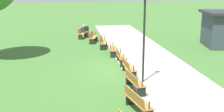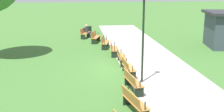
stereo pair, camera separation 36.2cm
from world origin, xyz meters
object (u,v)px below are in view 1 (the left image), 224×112
object	(u,v)px
bench_2	(103,42)
bench_5	(128,67)
lamp_post	(144,22)
bench_6	(134,81)
bench_1	(93,37)
bench_4	(121,56)
bench_0	(82,33)
bench_3	(112,48)
trash_bin	(86,30)
bench_7	(137,101)
kiosk	(220,29)
person_seated	(85,31)

from	to	relation	value
bench_2	bench_5	distance (m)	6.74
lamp_post	bench_6	bearing A→B (deg)	-32.36
bench_1	bench_4	xyz separation A→B (m)	(6.64, 1.14, 0.00)
bench_0	bench_3	bearing A→B (deg)	36.69
bench_0	lamp_post	world-z (taller)	lamp_post
bench_2	trash_bin	world-z (taller)	bench_2
lamp_post	trash_bin	bearing A→B (deg)	-172.08
bench_5	bench_7	world-z (taller)	same
bench_1	bench_2	size ratio (longest dim) A/B	1.00
bench_1	trash_bin	distance (m)	4.04
bench_1	bench_2	bearing A→B (deg)	31.79
bench_0	bench_4	size ratio (longest dim) A/B	1.02
bench_3	trash_bin	size ratio (longest dim) A/B	2.23
bench_3	bench_7	world-z (taller)	same
bench_5	kiosk	bearing A→B (deg)	122.53
bench_5	bench_1	bearing A→B (deg)	-175.14
bench_1	person_seated	size ratio (longest dim) A/B	1.44
bench_0	bench_6	size ratio (longest dim) A/B	1.01
bench_1	trash_bin	bearing A→B (deg)	-158.74
bench_4	kiosk	distance (m)	9.25
bench_4	bench_5	bearing A→B (deg)	2.45
bench_5	trash_bin	world-z (taller)	bench_5
person_seated	lamp_post	distance (m)	12.69
person_seated	bench_4	bearing A→B (deg)	32.73
person_seated	trash_bin	xyz separation A→B (m)	(-1.75, 0.25, -0.25)
lamp_post	person_seated	bearing A→B (deg)	-169.83
bench_7	bench_2	bearing A→B (deg)	167.75
bench_1	trash_bin	xyz separation A→B (m)	(-4.02, -0.29, -0.09)
lamp_post	bench_4	bearing A→B (deg)	-171.17
bench_3	bench_5	bearing A→B (deg)	9.79
lamp_post	bench_3	bearing A→B (deg)	-172.75
bench_4	trash_bin	bearing A→B (deg)	-169.91
kiosk	bench_1	bearing A→B (deg)	-97.09
bench_2	bench_4	world-z (taller)	same
bench_0	bench_3	distance (m)	6.74
trash_bin	bench_1	bearing A→B (deg)	4.10
bench_7	kiosk	size ratio (longest dim) A/B	0.45
bench_0	trash_bin	size ratio (longest dim) A/B	2.24
bench_0	person_seated	size ratio (longest dim) A/B	1.43
lamp_post	bench_0	bearing A→B (deg)	-168.73
bench_4	bench_6	distance (m)	4.50
bench_3	person_seated	world-z (taller)	person_seated
bench_3	bench_7	size ratio (longest dim) A/B	0.99
bench_6	person_seated	distance (m)	13.49
bench_7	person_seated	world-z (taller)	person_seated
bench_6	trash_bin	bearing A→B (deg)	177.32
bench_7	lamp_post	bearing A→B (deg)	149.62
bench_7	bench_6	bearing A→B (deg)	157.99
bench_1	bench_5	distance (m)	8.96
bench_7	kiosk	bearing A→B (deg)	126.75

